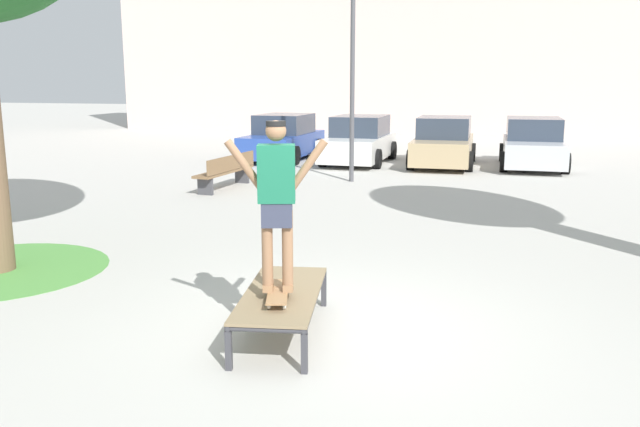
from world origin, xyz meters
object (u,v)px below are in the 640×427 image
Objects in this scene: car_blue at (283,139)px; park_bench at (227,171)px; light_post at (353,32)px; car_tan at (443,143)px; car_silver at (533,145)px; skate_box at (282,296)px; skateboard at (278,292)px; skater at (277,194)px; car_white at (359,141)px.

park_bench is at bearing -84.29° from car_blue.
park_bench is 4.75m from light_post.
light_post is (-2.03, -4.06, 3.13)m from car_tan.
car_blue and car_silver have the same top height.
skate_box is at bearing -101.64° from car_silver.
park_bench is at bearing -143.58° from light_post.
car_tan and car_silver have the same top height.
car_blue is at bearing 108.39° from skate_box.
light_post reaches higher than car_blue.
park_bench is at bearing -127.97° from car_tan.
car_tan is at bearing 88.63° from skateboard.
skater reaches higher than skateboard.
car_tan is at bearing 63.46° from light_post.
car_silver is at bearing 78.36° from skate_box.
car_white is at bearing 98.85° from skate_box.
light_post reaches higher than skater.
skater is 11.20m from light_post.
car_tan is (5.35, -0.24, 0.00)m from car_blue.
car_tan is at bearing 0.59° from car_white.
car_silver is at bearing 42.50° from light_post.
skateboard is 0.14× the size of light_post.
skateboard is 0.99m from skater.
car_silver is (3.07, 14.91, 0.28)m from skate_box.
car_tan is at bearing 88.46° from skate_box.
car_white is at bearing -177.05° from car_silver.
car_white is 5.36m from car_silver.
skater is at bearing -81.22° from light_post.
skater is (-0.00, 0.00, 0.99)m from skateboard.
skateboard is at bearing -91.37° from car_tan.
car_tan reaches higher than skateboard.
light_post is (2.69, 1.99, 3.38)m from park_bench.
car_blue is (-4.95, 14.90, 0.28)m from skate_box.
car_tan reaches higher than park_bench.
skater is at bearing 106.28° from skateboard.
skate_box is at bearing -81.23° from light_post.
skater is 0.40× the size of car_tan.
light_post is at bearing 98.78° from skateboard.
car_silver is (8.03, 0.01, 0.00)m from car_blue.
car_blue is at bearing 174.23° from car_white.
car_blue is 1.00× the size of car_white.
skater reaches higher than car_white.
car_white is 1.74× the size of park_bench.
car_white is at bearing 98.86° from skater.
skate_box is 9.64m from park_bench.
skater reaches higher than car_silver.
skateboard is 14.90m from car_tan.
car_tan is (0.36, 14.90, -0.84)m from skater.
skater reaches higher than car_tan.
light_post is (-1.67, 10.83, 2.29)m from skater.
car_tan is (0.40, 14.66, 0.28)m from skate_box.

